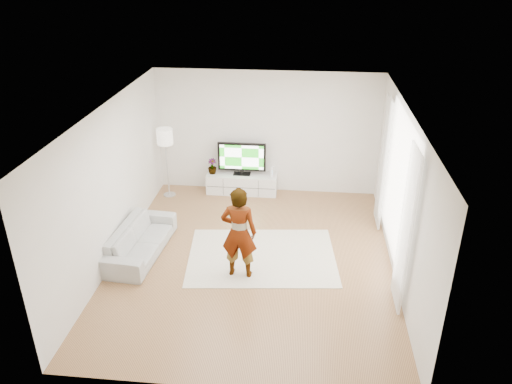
# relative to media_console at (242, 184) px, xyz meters

# --- Properties ---
(floor) EXTENTS (6.00, 6.00, 0.00)m
(floor) POSITION_rel_media_console_xyz_m (0.55, -2.76, -0.23)
(floor) COLOR #B0854F
(floor) RESTS_ON ground
(ceiling) EXTENTS (6.00, 6.00, 0.00)m
(ceiling) POSITION_rel_media_console_xyz_m (0.55, -2.76, 2.57)
(ceiling) COLOR white
(ceiling) RESTS_ON wall_back
(wall_left) EXTENTS (0.02, 6.00, 2.80)m
(wall_left) POSITION_rel_media_console_xyz_m (-1.95, -2.76, 1.17)
(wall_left) COLOR white
(wall_left) RESTS_ON floor
(wall_right) EXTENTS (0.02, 6.00, 2.80)m
(wall_right) POSITION_rel_media_console_xyz_m (3.05, -2.76, 1.17)
(wall_right) COLOR white
(wall_right) RESTS_ON floor
(wall_back) EXTENTS (5.00, 0.02, 2.80)m
(wall_back) POSITION_rel_media_console_xyz_m (0.55, 0.24, 1.17)
(wall_back) COLOR white
(wall_back) RESTS_ON floor
(wall_front) EXTENTS (5.00, 0.02, 2.80)m
(wall_front) POSITION_rel_media_console_xyz_m (0.55, -5.76, 1.17)
(wall_front) COLOR white
(wall_front) RESTS_ON floor
(window) EXTENTS (0.01, 2.60, 2.50)m
(window) POSITION_rel_media_console_xyz_m (3.03, -2.46, 1.22)
(window) COLOR white
(window) RESTS_ON wall_right
(curtain_near) EXTENTS (0.04, 0.70, 2.60)m
(curtain_near) POSITION_rel_media_console_xyz_m (2.95, -3.76, 1.12)
(curtain_near) COLOR white
(curtain_near) RESTS_ON floor
(curtain_far) EXTENTS (0.04, 0.70, 2.60)m
(curtain_far) POSITION_rel_media_console_xyz_m (2.95, -1.16, 1.12)
(curtain_far) COLOR white
(curtain_far) RESTS_ON floor
(media_console) EXTENTS (1.61, 0.46, 0.45)m
(media_console) POSITION_rel_media_console_xyz_m (0.00, 0.00, 0.00)
(media_console) COLOR white
(media_console) RESTS_ON floor
(television) EXTENTS (1.09, 0.21, 0.76)m
(television) POSITION_rel_media_console_xyz_m (0.00, 0.03, 0.64)
(television) COLOR black
(television) RESTS_ON media_console
(game_console) EXTENTS (0.08, 0.16, 0.21)m
(game_console) POSITION_rel_media_console_xyz_m (0.71, -0.00, 0.33)
(game_console) COLOR white
(game_console) RESTS_ON media_console
(potted_plant) EXTENTS (0.25, 0.25, 0.36)m
(potted_plant) POSITION_rel_media_console_xyz_m (-0.69, 0.00, 0.40)
(potted_plant) COLOR #3F7238
(potted_plant) RESTS_ON media_console
(rug) EXTENTS (2.86, 2.19, 0.01)m
(rug) POSITION_rel_media_console_xyz_m (0.71, -2.65, -0.22)
(rug) COLOR silver
(rug) RESTS_ON floor
(player) EXTENTS (0.62, 0.42, 1.66)m
(player) POSITION_rel_media_console_xyz_m (0.37, -3.24, 0.62)
(player) COLOR #334772
(player) RESTS_ON rug
(sofa) EXTENTS (0.90, 1.98, 0.56)m
(sofa) POSITION_rel_media_console_xyz_m (-1.53, -2.75, 0.05)
(sofa) COLOR #B5B5B0
(sofa) RESTS_ON floor
(floor_lamp) EXTENTS (0.35, 0.35, 1.60)m
(floor_lamp) POSITION_rel_media_console_xyz_m (-1.65, -0.30, 1.13)
(floor_lamp) COLOR silver
(floor_lamp) RESTS_ON floor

